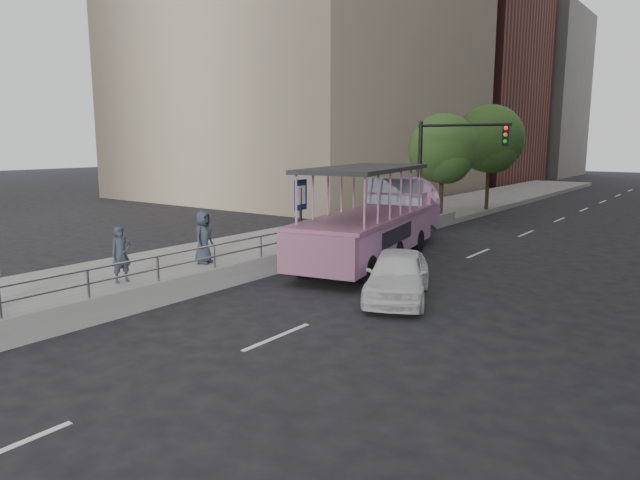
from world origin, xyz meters
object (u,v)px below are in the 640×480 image
(street_tree_near, at_px, (444,151))
(street_tree_far, at_px, (491,141))
(car, at_px, (398,275))
(pedestrian_near, at_px, (121,255))
(pedestrian_far, at_px, (203,237))
(duck_boat, at_px, (377,224))
(parking_sign, at_px, (301,215))
(traffic_signal, at_px, (444,160))

(street_tree_near, height_order, street_tree_far, street_tree_far)
(car, xyz_separation_m, street_tree_far, (-4.73, 19.56, 3.62))
(pedestrian_near, xyz_separation_m, pedestrian_far, (-0.09, 3.19, 0.07))
(duck_boat, relative_size, parking_sign, 3.46)
(parking_sign, bearing_deg, pedestrian_near, -115.57)
(duck_boat, relative_size, traffic_signal, 2.05)
(duck_boat, height_order, street_tree_near, street_tree_near)
(duck_boat, bearing_deg, traffic_signal, 89.05)
(street_tree_far, bearing_deg, pedestrian_near, -94.80)
(parking_sign, bearing_deg, traffic_signal, 84.25)
(car, xyz_separation_m, street_tree_near, (-4.93, 13.56, 3.13))
(pedestrian_near, xyz_separation_m, traffic_signal, (3.39, 14.25, 2.39))
(pedestrian_near, height_order, street_tree_near, street_tree_near)
(street_tree_near, bearing_deg, street_tree_far, 88.09)
(street_tree_near, bearing_deg, car, -70.03)
(pedestrian_near, relative_size, parking_sign, 0.53)
(pedestrian_near, bearing_deg, duck_boat, -10.08)
(traffic_signal, xyz_separation_m, street_tree_far, (-1.40, 9.43, 0.81))
(duck_boat, xyz_separation_m, pedestrian_far, (-3.39, -5.53, -0.10))
(pedestrian_near, distance_m, street_tree_far, 23.97)
(duck_boat, distance_m, street_tree_near, 9.43)
(pedestrian_near, bearing_deg, street_tree_far, 5.82)
(duck_boat, height_order, street_tree_far, street_tree_far)
(pedestrian_near, bearing_deg, parking_sign, -14.95)
(duck_boat, bearing_deg, street_tree_near, 99.54)
(pedestrian_far, distance_m, parking_sign, 3.32)
(pedestrian_far, distance_m, street_tree_near, 14.84)
(street_tree_near, distance_m, street_tree_far, 6.02)
(traffic_signal, bearing_deg, street_tree_far, 98.43)
(parking_sign, height_order, traffic_signal, traffic_signal)
(parking_sign, xyz_separation_m, street_tree_far, (-0.48, 18.51, 2.40))
(car, relative_size, parking_sign, 1.30)
(traffic_signal, height_order, street_tree_near, street_tree_near)
(parking_sign, bearing_deg, street_tree_far, 91.50)
(car, height_order, pedestrian_far, pedestrian_far)
(traffic_signal, height_order, street_tree_far, street_tree_far)
(duck_boat, bearing_deg, parking_sign, -103.03)
(traffic_signal, relative_size, street_tree_far, 0.81)
(duck_boat, xyz_separation_m, traffic_signal, (0.09, 5.53, 2.22))
(street_tree_near, bearing_deg, parking_sign, -86.87)
(duck_boat, bearing_deg, pedestrian_far, -121.50)
(pedestrian_near, height_order, parking_sign, parking_sign)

